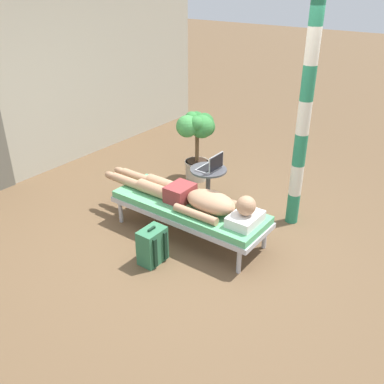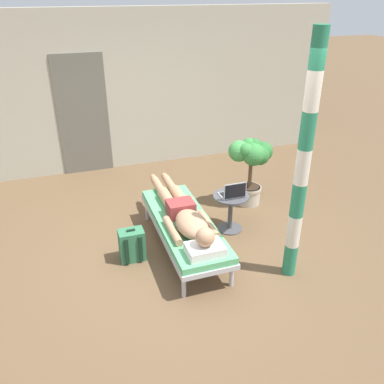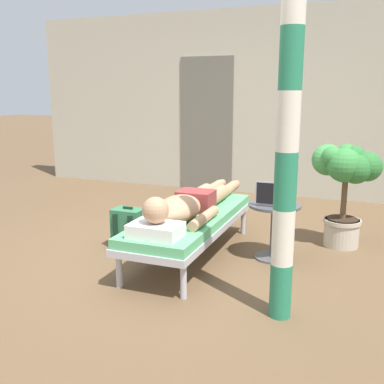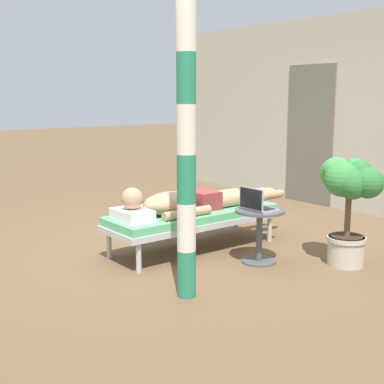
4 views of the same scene
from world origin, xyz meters
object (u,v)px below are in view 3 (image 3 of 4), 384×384
backpack (129,229)px  potted_plant (345,178)px  porch_post (288,121)px  side_table (274,222)px  laptop (274,199)px  person_reclining (188,205)px  lounge_chair (191,221)px

backpack → potted_plant: (1.96, 0.82, 0.50)m
porch_post → potted_plant: bearing=79.8°
side_table → porch_post: 1.49m
side_table → potted_plant: bearing=45.4°
potted_plant → porch_post: 1.81m
laptop → porch_post: bearing=-75.3°
potted_plant → side_table: bearing=-134.6°
person_reclining → porch_post: 1.52m
side_table → backpack: size_ratio=1.23×
porch_post → lounge_chair: bearing=139.6°
lounge_chair → person_reclining: bearing=-90.0°
side_table → porch_post: (0.27, -1.09, 0.99)m
lounge_chair → backpack: backpack is taller
backpack → potted_plant: potted_plant is taller
lounge_chair → potted_plant: (1.30, 0.81, 0.35)m
person_reclining → laptop: laptop is taller
lounge_chair → potted_plant: bearing=31.9°
backpack → potted_plant: bearing=22.6°
person_reclining → potted_plant: potted_plant is taller
lounge_chair → laptop: (0.73, 0.18, 0.24)m
laptop → porch_post: porch_post is taller
potted_plant → porch_post: porch_post is taller
person_reclining → laptop: (0.73, 0.25, 0.07)m
potted_plant → porch_post: bearing=-100.2°
backpack → porch_post: size_ratio=0.16×
side_table → backpack: (-1.39, -0.24, -0.16)m
laptop → potted_plant: 0.86m
lounge_chair → porch_post: 1.65m
person_reclining → porch_post: (1.00, -0.79, 0.83)m
lounge_chair → backpack: 0.68m
person_reclining → backpack: 0.74m
side_table → potted_plant: (0.57, 0.58, 0.34)m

